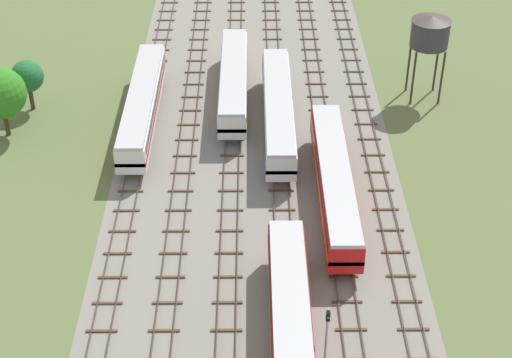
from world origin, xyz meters
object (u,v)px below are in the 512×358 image
(diesel_railcar_centre_left_far, at_px, (233,80))
(signal_post_nearest, at_px, (327,333))
(passenger_coach_centre_mid, at_px, (278,109))
(passenger_coach_centre_nearest, at_px, (291,333))
(water_tower, at_px, (430,32))
(passenger_coach_centre_right_near, at_px, (334,180))
(passenger_coach_far_left_midfar, at_px, (142,103))

(diesel_railcar_centre_left_far, bearing_deg, signal_post_nearest, -79.77)
(passenger_coach_centre_mid, relative_size, signal_post_nearest, 3.67)
(passenger_coach_centre_nearest, distance_m, water_tower, 42.38)
(passenger_coach_centre_right_near, xyz_separation_m, passenger_coach_far_left_midfar, (-18.83, 14.10, 0.00))
(passenger_coach_centre_right_near, xyz_separation_m, water_tower, (11.68, 19.93, 5.28))
(diesel_railcar_centre_left_far, bearing_deg, passenger_coach_centre_nearest, -82.93)
(passenger_coach_far_left_midfar, xyz_separation_m, water_tower, (30.52, 5.83, 5.28))
(passenger_coach_centre_nearest, xyz_separation_m, passenger_coach_far_left_midfar, (-14.12, 32.89, 0.00))
(passenger_coach_far_left_midfar, bearing_deg, water_tower, 10.81)
(passenger_coach_centre_mid, bearing_deg, water_tower, 23.44)
(passenger_coach_centre_mid, relative_size, water_tower, 2.27)
(diesel_railcar_centre_left_far, xyz_separation_m, signal_post_nearest, (7.06, -39.14, 1.17))
(water_tower, bearing_deg, signal_post_nearest, -109.38)
(diesel_railcar_centre_left_far, xyz_separation_m, water_tower, (21.10, 0.76, 5.29))
(passenger_coach_far_left_midfar, distance_m, signal_post_nearest, 37.87)
(passenger_coach_centre_nearest, xyz_separation_m, diesel_railcar_centre_left_far, (-4.71, 37.96, -0.02))
(passenger_coach_far_left_midfar, xyz_separation_m, diesel_railcar_centre_left_far, (9.42, 5.07, -0.02))
(passenger_coach_centre_right_near, distance_m, water_tower, 23.70)
(passenger_coach_centre_nearest, relative_size, signal_post_nearest, 3.67)
(passenger_coach_centre_mid, bearing_deg, passenger_coach_far_left_midfar, 174.82)
(passenger_coach_centre_mid, height_order, water_tower, water_tower)
(passenger_coach_centre_right_near, bearing_deg, passenger_coach_far_left_midfar, 143.18)
(passenger_coach_far_left_midfar, bearing_deg, passenger_coach_centre_mid, -5.18)
(passenger_coach_centre_mid, xyz_separation_m, passenger_coach_far_left_midfar, (-14.12, 1.28, 0.00))
(passenger_coach_centre_mid, distance_m, signal_post_nearest, 32.90)
(water_tower, height_order, signal_post_nearest, water_tower)
(passenger_coach_far_left_midfar, relative_size, signal_post_nearest, 3.67)
(passenger_coach_centre_right_near, height_order, diesel_railcar_centre_left_far, same)
(passenger_coach_centre_right_near, xyz_separation_m, diesel_railcar_centre_left_far, (-9.42, 19.17, -0.02))
(passenger_coach_centre_nearest, distance_m, passenger_coach_centre_mid, 31.61)
(passenger_coach_centre_mid, bearing_deg, diesel_railcar_centre_left_far, 126.56)
(passenger_coach_centre_mid, height_order, diesel_railcar_centre_left_far, same)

